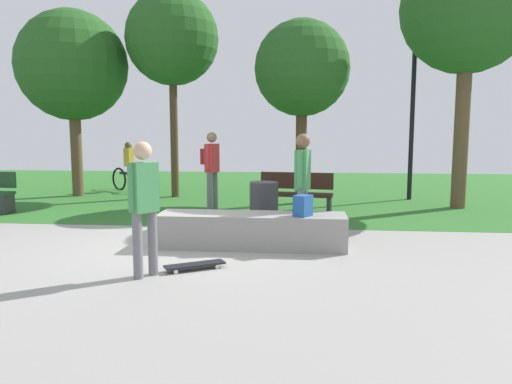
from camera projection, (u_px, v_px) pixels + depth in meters
name	position (u px, v px, depth m)	size (l,w,h in m)	color
ground_plane	(176.00, 247.00, 7.57)	(28.00, 28.00, 0.00)	gray
grass_lawn	(240.00, 189.00, 15.29)	(26.60, 12.38, 0.01)	#2D6B28
concrete_ledge	(252.00, 230.00, 7.57)	(2.93, 0.72, 0.53)	gray
backpack_on_ledge	(303.00, 206.00, 7.31)	(0.28, 0.20, 0.32)	#1E4C8C
skater_performing_trick	(144.00, 199.00, 5.93)	(0.35, 0.38, 1.68)	slate
skater_watching	(303.00, 179.00, 7.83)	(0.27, 0.42, 1.77)	slate
skateboard_by_ledge	(195.00, 265.00, 6.34)	(0.79, 0.58, 0.08)	black
park_bench_far_right	(296.00, 193.00, 10.49)	(1.65, 0.68, 0.91)	#331E14
tree_slender_maple	(72.00, 66.00, 13.16)	(2.98, 2.98, 5.07)	brown
tree_leaning_ash	(302.00, 69.00, 11.77)	(2.34, 2.34, 4.51)	#4C3823
tree_young_birch	(468.00, 8.00, 10.89)	(3.02, 3.02, 6.12)	brown
tree_tall_oak	(172.00, 39.00, 12.87)	(2.49, 2.49, 5.52)	#4C3823
lamp_post	(413.00, 99.00, 12.54)	(0.28, 0.28, 4.34)	black
trash_bin	(264.00, 205.00, 9.13)	(0.54, 0.54, 0.86)	#333338
pedestrian_with_backpack	(211.00, 163.00, 11.13)	(0.43, 0.42, 1.79)	slate
cyclist_on_bicycle	(129.00, 170.00, 14.58)	(1.51, 1.11, 1.52)	black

